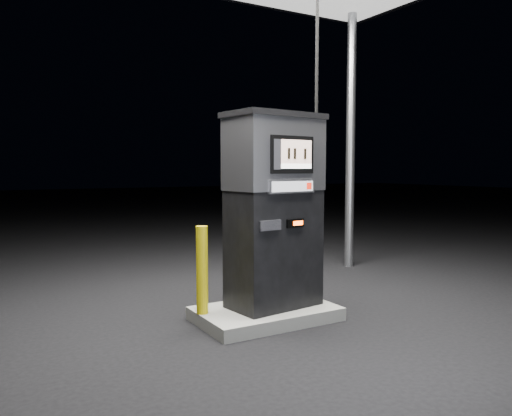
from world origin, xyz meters
TOP-DOWN VIEW (x-y plane):
  - ground at (0.00, 0.00)m, footprint 80.00×80.00m
  - pump_island at (0.00, 0.00)m, footprint 1.60×1.00m
  - fuel_dispenser at (0.13, 0.01)m, footprint 1.28×0.80m
  - bollard_left at (-0.74, 0.16)m, footprint 0.16×0.16m
  - bollard_right at (0.74, 0.19)m, footprint 0.13×0.13m

SIDE VIEW (x-z plane):
  - ground at x=0.00m, z-range 0.00..0.00m
  - pump_island at x=0.00m, z-range 0.00..0.15m
  - bollard_right at x=0.74m, z-range 0.15..0.97m
  - bollard_left at x=-0.74m, z-range 0.15..1.14m
  - fuel_dispenser at x=0.13m, z-range -1.04..3.66m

